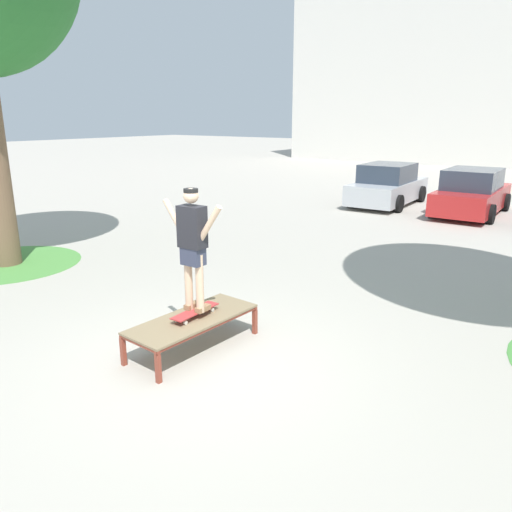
# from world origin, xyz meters

# --- Properties ---
(ground_plane) EXTENTS (120.00, 120.00, 0.00)m
(ground_plane) POSITION_xyz_m (0.00, 0.00, 0.00)
(ground_plane) COLOR #B2AA9E
(skate_box) EXTENTS (0.89, 1.95, 0.46)m
(skate_box) POSITION_xyz_m (-0.34, 0.20, 0.41)
(skate_box) COLOR brown
(skate_box) RESTS_ON ground
(skateboard) EXTENTS (0.21, 0.80, 0.09)m
(skateboard) POSITION_xyz_m (-0.34, 0.24, 0.54)
(skateboard) COLOR #B23333
(skateboard) RESTS_ON skate_box
(skater) EXTENTS (1.00, 0.29, 1.69)m
(skater) POSITION_xyz_m (-0.34, 0.25, 1.53)
(skater) COLOR beige
(skater) RESTS_ON skateboard
(grass_patch_near_left) EXTENTS (3.09, 3.09, 0.01)m
(grass_patch_near_left) POSITION_xyz_m (-6.51, 0.86, 0.00)
(grass_patch_near_left) COLOR #519342
(grass_patch_near_left) RESTS_ON ground
(car_silver) EXTENTS (2.00, 4.24, 1.50)m
(car_silver) POSITION_xyz_m (-2.53, 13.02, 0.69)
(car_silver) COLOR #B7BABF
(car_silver) RESTS_ON ground
(car_red) EXTENTS (1.95, 4.21, 1.50)m
(car_red) POSITION_xyz_m (0.41, 12.84, 0.69)
(car_red) COLOR red
(car_red) RESTS_ON ground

